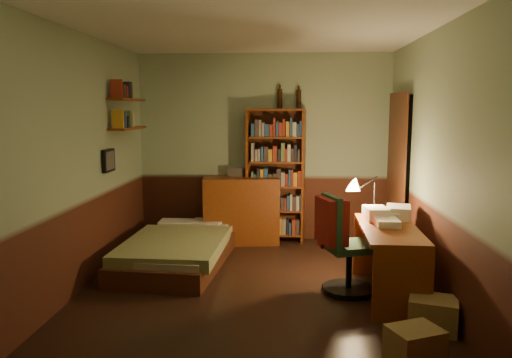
# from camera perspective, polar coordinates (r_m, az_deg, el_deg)

# --- Properties ---
(floor) EXTENTS (3.50, 4.00, 0.02)m
(floor) POSITION_cam_1_polar(r_m,az_deg,el_deg) (5.31, -0.18, -12.32)
(floor) COLOR black
(floor) RESTS_ON ground
(ceiling) EXTENTS (3.50, 4.00, 0.02)m
(ceiling) POSITION_cam_1_polar(r_m,az_deg,el_deg) (5.04, -0.19, 16.83)
(ceiling) COLOR silver
(ceiling) RESTS_ON wall_back
(wall_back) EXTENTS (3.50, 0.02, 2.60)m
(wall_back) POSITION_cam_1_polar(r_m,az_deg,el_deg) (7.01, 0.92, 3.61)
(wall_back) COLOR gray
(wall_back) RESTS_ON ground
(wall_left) EXTENTS (0.02, 4.00, 2.60)m
(wall_left) POSITION_cam_1_polar(r_m,az_deg,el_deg) (5.42, -19.09, 1.89)
(wall_left) COLOR gray
(wall_left) RESTS_ON ground
(wall_right) EXTENTS (0.02, 4.00, 2.60)m
(wall_right) POSITION_cam_1_polar(r_m,az_deg,el_deg) (5.20, 19.56, 1.63)
(wall_right) COLOR gray
(wall_right) RESTS_ON ground
(wall_front) EXTENTS (3.50, 0.02, 2.60)m
(wall_front) POSITION_cam_1_polar(r_m,az_deg,el_deg) (3.03, -2.73, -2.16)
(wall_front) COLOR gray
(wall_front) RESTS_ON ground
(doorway) EXTENTS (0.06, 0.90, 2.00)m
(doorway) POSITION_cam_1_polar(r_m,az_deg,el_deg) (6.48, 15.98, 0.27)
(doorway) COLOR black
(doorway) RESTS_ON ground
(door_trim) EXTENTS (0.02, 0.98, 2.08)m
(door_trim) POSITION_cam_1_polar(r_m,az_deg,el_deg) (6.47, 15.68, 0.28)
(door_trim) COLOR #442111
(door_trim) RESTS_ON ground
(bed) EXTENTS (1.21, 2.04, 0.58)m
(bed) POSITION_cam_1_polar(r_m,az_deg,el_deg) (6.05, -8.92, -6.90)
(bed) COLOR #667C49
(bed) RESTS_ON ground
(dresser) EXTENTS (1.08, 0.64, 0.91)m
(dresser) POSITION_cam_1_polar(r_m,az_deg,el_deg) (6.91, -1.75, -3.53)
(dresser) COLOR #692F11
(dresser) RESTS_ON ground
(mini_stereo) EXTENTS (0.28, 0.26, 0.12)m
(mini_stereo) POSITION_cam_1_polar(r_m,az_deg,el_deg) (6.95, -2.09, 0.87)
(mini_stereo) COLOR #B2B2B7
(mini_stereo) RESTS_ON dresser
(bookshelf) EXTENTS (0.81, 0.35, 1.84)m
(bookshelf) POSITION_cam_1_polar(r_m,az_deg,el_deg) (6.89, 2.27, 0.35)
(bookshelf) COLOR #692F11
(bookshelf) RESTS_ON ground
(bottle_left) EXTENTS (0.09, 0.09, 0.27)m
(bottle_left) POSITION_cam_1_polar(r_m,az_deg,el_deg) (6.93, 2.73, 9.14)
(bottle_left) COLOR black
(bottle_left) RESTS_ON bookshelf
(bottle_right) EXTENTS (0.09, 0.09, 0.25)m
(bottle_right) POSITION_cam_1_polar(r_m,az_deg,el_deg) (6.93, 4.90, 9.07)
(bottle_right) COLOR black
(bottle_right) RESTS_ON bookshelf
(desk) EXTENTS (0.57, 1.31, 0.69)m
(desk) POSITION_cam_1_polar(r_m,az_deg,el_deg) (5.13, 14.86, -9.15)
(desk) COLOR #692F11
(desk) RESTS_ON ground
(paper_stack) EXTENTS (0.31, 0.38, 0.13)m
(paper_stack) POSITION_cam_1_polar(r_m,az_deg,el_deg) (5.46, 15.96, -3.68)
(paper_stack) COLOR silver
(paper_stack) RESTS_ON desk
(desk_lamp) EXTENTS (0.19, 0.19, 0.57)m
(desk_lamp) POSITION_cam_1_polar(r_m,az_deg,el_deg) (5.60, 13.41, -1.03)
(desk_lamp) COLOR black
(desk_lamp) RESTS_ON desk
(office_chair) EXTENTS (0.55, 0.52, 0.90)m
(office_chair) POSITION_cam_1_polar(r_m,az_deg,el_deg) (5.11, 10.63, -7.84)
(office_chair) COLOR #2B5333
(office_chair) RESTS_ON ground
(red_jacket) EXTENTS (0.27, 0.41, 0.45)m
(red_jacket) POSITION_cam_1_polar(r_m,az_deg,el_deg) (5.15, 8.06, 0.03)
(red_jacket) COLOR maroon
(red_jacket) RESTS_ON office_chair
(wall_shelf_lower) EXTENTS (0.20, 0.90, 0.03)m
(wall_shelf_lower) POSITION_cam_1_polar(r_m,az_deg,el_deg) (6.39, -14.41, 5.63)
(wall_shelf_lower) COLOR #692F11
(wall_shelf_lower) RESTS_ON wall_left
(wall_shelf_upper) EXTENTS (0.20, 0.90, 0.03)m
(wall_shelf_upper) POSITION_cam_1_polar(r_m,az_deg,el_deg) (6.39, -14.52, 8.77)
(wall_shelf_upper) COLOR #692F11
(wall_shelf_upper) RESTS_ON wall_left
(framed_picture) EXTENTS (0.04, 0.32, 0.26)m
(framed_picture) POSITION_cam_1_polar(r_m,az_deg,el_deg) (5.97, -16.50, 2.04)
(framed_picture) COLOR black
(framed_picture) RESTS_ON wall_left
(cardboard_box_a) EXTENTS (0.45, 0.41, 0.27)m
(cardboard_box_a) POSITION_cam_1_polar(r_m,az_deg,el_deg) (3.97, 17.69, -17.72)
(cardboard_box_a) COLOR olive
(cardboard_box_a) RESTS_ON ground
(cardboard_box_b) EXTENTS (0.46, 0.42, 0.27)m
(cardboard_box_b) POSITION_cam_1_polar(r_m,az_deg,el_deg) (4.57, 19.58, -14.32)
(cardboard_box_b) COLOR olive
(cardboard_box_b) RESTS_ON ground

